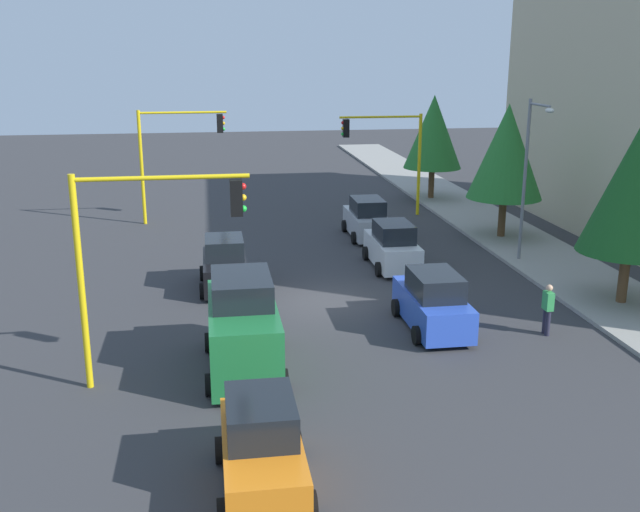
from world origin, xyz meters
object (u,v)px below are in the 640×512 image
object	(u,v)px
tree_roadside_mid	(506,152)
car_black	(225,266)
street_lamp_curbside	(530,164)
tree_roadside_near	(634,190)
tree_roadside_far	(433,132)
pedestrian_crossing	(548,308)
traffic_signal_near_right	(147,238)
traffic_signal_far_right	(175,144)
car_blue	(433,303)
car_silver	(367,220)
delivery_van_green	(243,328)
traffic_signal_far_left	(388,144)
car_orange	(262,450)
car_white	(392,247)

from	to	relation	value
tree_roadside_mid	car_black	world-z (taller)	tree_roadside_mid
street_lamp_curbside	tree_roadside_near	world-z (taller)	street_lamp_curbside
tree_roadside_far	pedestrian_crossing	distance (m)	22.68
traffic_signal_near_right	car_black	xyz separation A→B (m)	(-8.25, 2.15, -3.25)
traffic_signal_far_right	car_blue	world-z (taller)	traffic_signal_far_right
traffic_signal_far_right	car_silver	distance (m)	10.93
delivery_van_green	pedestrian_crossing	distance (m)	9.91
tree_roadside_near	traffic_signal_far_left	bearing A→B (deg)	-163.26
tree_roadside_near	car_orange	bearing A→B (deg)	-55.16
pedestrian_crossing	delivery_van_green	bearing A→B (deg)	-82.91
tree_roadside_mid	street_lamp_curbside	bearing A→B (deg)	-10.33
car_blue	car_white	distance (m)	7.20
traffic_signal_far_left	traffic_signal_far_right	world-z (taller)	traffic_signal_far_right
tree_roadside_mid	pedestrian_crossing	xyz separation A→B (m)	(12.25, -3.44, -3.36)
car_blue	car_orange	world-z (taller)	same
traffic_signal_far_right	delivery_van_green	size ratio (longest dim) A/B	1.24
tree_roadside_near	delivery_van_green	xyz separation A→B (m)	(3.47, -13.77, -2.94)
traffic_signal_far_left	car_black	size ratio (longest dim) A/B	1.50
street_lamp_curbside	car_black	world-z (taller)	street_lamp_curbside
tree_roadside_mid	tree_roadside_near	distance (m)	10.01
car_silver	pedestrian_crossing	world-z (taller)	car_silver
street_lamp_curbside	tree_roadside_far	world-z (taller)	street_lamp_curbside
street_lamp_curbside	tree_roadside_near	bearing A→B (deg)	13.05
car_orange	traffic_signal_near_right	bearing A→B (deg)	-155.47
car_orange	car_silver	world-z (taller)	same
traffic_signal_near_right	delivery_van_green	world-z (taller)	traffic_signal_near_right
traffic_signal_far_right	car_orange	bearing A→B (deg)	5.68
street_lamp_curbside	pedestrian_crossing	bearing A→B (deg)	-18.57
street_lamp_curbside	tree_roadside_near	distance (m)	5.76
traffic_signal_far_right	car_black	bearing A→B (deg)	10.44
traffic_signal_near_right	tree_roadside_near	xyz separation A→B (m)	(-4.00, 16.23, 0.08)
car_blue	car_silver	bearing A→B (deg)	177.77
traffic_signal_far_left	car_blue	xyz separation A→B (m)	(17.16, -2.62, -3.08)
traffic_signal_far_right	tree_roadside_far	distance (m)	15.76
tree_roadside_mid	car_blue	size ratio (longest dim) A/B	1.56
traffic_signal_far_left	car_silver	world-z (taller)	traffic_signal_far_left
car_silver	car_blue	bearing A→B (deg)	-2.23
traffic_signal_far_left	delivery_van_green	xyz separation A→B (m)	(19.47, -8.96, -2.69)
tree_roadside_mid	car_black	size ratio (longest dim) A/B	1.75
traffic_signal_near_right	delivery_van_green	size ratio (longest dim) A/B	1.22
traffic_signal_near_right	car_black	bearing A→B (deg)	165.40
delivery_van_green	car_silver	size ratio (longest dim) A/B	1.19
traffic_signal_near_right	traffic_signal_far_left	bearing A→B (deg)	150.28
car_blue	car_black	world-z (taller)	same
tree_roadside_near	car_white	xyz separation A→B (m)	(-6.02, -6.98, -3.33)
street_lamp_curbside	traffic_signal_far_right	bearing A→B (deg)	-124.81
tree_roadside_near	pedestrian_crossing	world-z (taller)	tree_roadside_near
traffic_signal_far_right	pedestrian_crossing	world-z (taller)	traffic_signal_far_right
traffic_signal_near_right	car_orange	distance (m)	6.90
traffic_signal_near_right	tree_roadside_far	size ratio (longest dim) A/B	0.92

